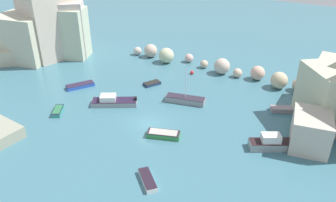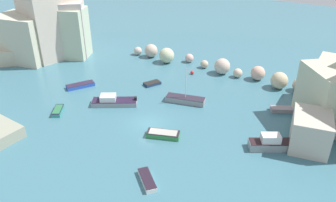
% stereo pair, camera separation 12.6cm
% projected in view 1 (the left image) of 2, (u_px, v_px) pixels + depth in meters
% --- Properties ---
extents(cove_water, '(160.00, 160.00, 0.00)m').
position_uv_depth(cove_water, '(149.00, 124.00, 43.99)').
color(cove_water, '#3F7180').
rests_on(cove_water, ground).
extents(cliff_headland_left, '(20.16, 26.00, 12.12)m').
position_uv_depth(cliff_headland_left, '(48.00, 32.00, 63.47)').
color(cliff_headland_left, beige).
rests_on(cliff_headland_left, ground).
extents(rock_breakwater, '(34.74, 4.55, 2.73)m').
position_uv_depth(rock_breakwater, '(215.00, 66.00, 57.85)').
color(rock_breakwater, beige).
rests_on(rock_breakwater, ground).
extents(channel_buoy, '(0.60, 0.60, 0.60)m').
position_uv_depth(channel_buoy, '(192.00, 72.00, 57.50)').
color(channel_buoy, red).
rests_on(channel_buoy, cove_water).
extents(moored_boat_0, '(4.26, 2.75, 0.67)m').
position_uv_depth(moored_boat_0, '(163.00, 134.00, 41.30)').
color(moored_boat_0, '#358643').
rests_on(moored_boat_0, cove_water).
extents(moored_boat_1, '(2.44, 2.95, 0.42)m').
position_uv_depth(moored_boat_1, '(152.00, 83.00, 53.98)').
color(moored_boat_1, navy).
rests_on(moored_boat_1, cove_water).
extents(moored_boat_2, '(4.28, 2.98, 0.61)m').
position_uv_depth(moored_boat_2, '(286.00, 109.00, 46.62)').
color(moored_boat_2, gray).
rests_on(moored_boat_2, cove_water).
extents(moored_boat_3, '(2.56, 3.06, 0.54)m').
position_uv_depth(moored_boat_3, '(58.00, 111.00, 46.34)').
color(moored_boat_3, teal).
rests_on(moored_boat_3, cove_water).
extents(moored_boat_4, '(3.45, 4.39, 0.56)m').
position_uv_depth(moored_boat_4, '(80.00, 85.00, 53.18)').
color(moored_boat_4, blue).
rests_on(moored_boat_4, cove_water).
extents(moored_boat_5, '(5.84, 2.86, 5.23)m').
position_uv_depth(moored_boat_5, '(185.00, 100.00, 48.80)').
color(moored_boat_5, gray).
rests_on(moored_boat_5, cove_water).
extents(moored_boat_6, '(3.32, 3.07, 0.55)m').
position_uv_depth(moored_boat_6, '(148.00, 180.00, 34.30)').
color(moored_boat_6, white).
rests_on(moored_boat_6, cove_water).
extents(moored_boat_7, '(6.44, 5.02, 1.47)m').
position_uv_depth(moored_boat_7, '(113.00, 101.00, 48.19)').
color(moored_boat_7, gray).
rests_on(moored_boat_7, cove_water).
extents(moored_boat_8, '(6.74, 4.87, 1.90)m').
position_uv_depth(moored_boat_8, '(278.00, 143.00, 39.08)').
color(moored_boat_8, gray).
rests_on(moored_boat_8, cove_water).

